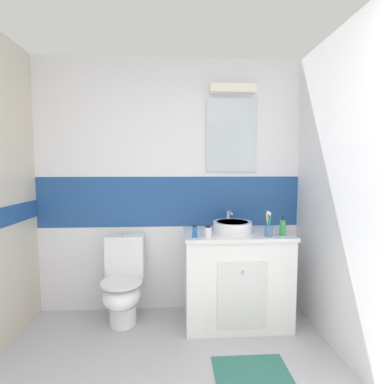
# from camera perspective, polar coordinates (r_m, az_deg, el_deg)

# --- Properties ---
(wall_back_tiled) EXTENTS (3.20, 0.20, 2.50)m
(wall_back_tiled) POSITION_cam_1_polar(r_m,az_deg,el_deg) (2.85, -4.25, 1.32)
(wall_back_tiled) COLOR white
(wall_back_tiled) RESTS_ON ground_plane
(vanity_cabinet) EXTENTS (0.96, 0.58, 0.85)m
(vanity_cabinet) POSITION_cam_1_polar(r_m,az_deg,el_deg) (2.77, 8.80, -16.54)
(vanity_cabinet) COLOR white
(vanity_cabinet) RESTS_ON ground_plane
(sink_basin) EXTENTS (0.35, 0.40, 0.17)m
(sink_basin) POSITION_cam_1_polar(r_m,az_deg,el_deg) (2.62, 8.18, -6.90)
(sink_basin) COLOR white
(sink_basin) RESTS_ON vanity_cabinet
(toilet) EXTENTS (0.37, 0.50, 0.81)m
(toilet) POSITION_cam_1_polar(r_m,az_deg,el_deg) (2.81, -13.77, -17.49)
(toilet) COLOR white
(toilet) RESTS_ON ground_plane
(toothbrush_cup) EXTENTS (0.07, 0.07, 0.22)m
(toothbrush_cup) POSITION_cam_1_polar(r_m,az_deg,el_deg) (2.51, 15.24, -7.37)
(toothbrush_cup) COLOR #4C7299
(toothbrush_cup) RESTS_ON vanity_cabinet
(soap_dispenser) EXTENTS (0.05, 0.05, 0.18)m
(soap_dispenser) POSITION_cam_1_polar(r_m,az_deg,el_deg) (2.58, 17.89, -6.90)
(soap_dispenser) COLOR green
(soap_dispenser) RESTS_ON vanity_cabinet
(perfume_flask_small) EXTENTS (0.04, 0.03, 0.11)m
(perfume_flask_small) POSITION_cam_1_polar(r_m,az_deg,el_deg) (2.40, 0.53, -7.98)
(perfume_flask_small) COLOR #2659B2
(perfume_flask_small) RESTS_ON vanity_cabinet
(hair_gel_jar) EXTENTS (0.06, 0.06, 0.10)m
(hair_gel_jar) POSITION_cam_1_polar(r_m,az_deg,el_deg) (2.43, 3.24, -7.98)
(hair_gel_jar) COLOR white
(hair_gel_jar) RESTS_ON vanity_cabinet
(bath_mat) EXTENTS (0.53, 0.34, 0.01)m
(bath_mat) POSITION_cam_1_polar(r_m,az_deg,el_deg) (2.38, 11.99, -32.09)
(bath_mat) COLOR #337266
(bath_mat) RESTS_ON ground_plane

